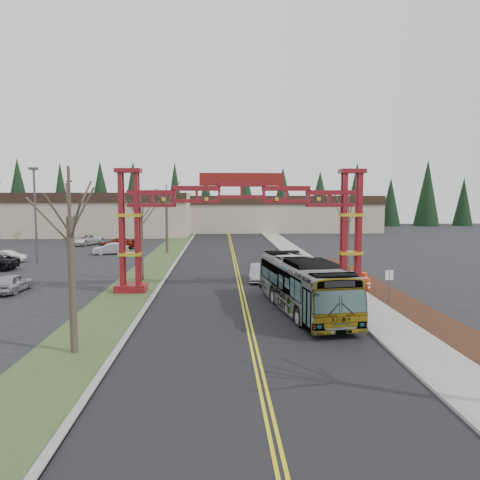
{
  "coord_description": "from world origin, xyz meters",
  "views": [
    {
      "loc": [
        -1.52,
        -15.63,
        6.96
      ],
      "look_at": [
        -0.2,
        15.6,
        4.01
      ],
      "focal_mm": 35.0,
      "sensor_mm": 36.0,
      "label": 1
    }
  ],
  "objects": [
    {
      "name": "bare_tree_median_near",
      "position": [
        -8.0,
        4.79,
        6.03
      ],
      "size": [
        3.28,
        3.28,
        8.24
      ],
      "color": "#382D26",
      "rests_on": "ground"
    },
    {
      "name": "silver_sedan",
      "position": [
        1.68,
        22.08,
        0.7
      ],
      "size": [
        1.98,
        4.4,
        1.4
      ],
      "primitive_type": "imported",
      "rotation": [
        0.0,
        0.0,
        -0.12
      ],
      "color": "#A5A8AD",
      "rests_on": "ground"
    },
    {
      "name": "parked_car_near_a",
      "position": [
        -16.6,
        18.39,
        0.69
      ],
      "size": [
        1.83,
        4.14,
        1.39
      ],
      "primitive_type": "imported",
      "rotation": [
        0.0,
        0.0,
        3.09
      ],
      "color": "#A6A6AD",
      "rests_on": "ground"
    },
    {
      "name": "bare_tree_median_mid",
      "position": [
        -8.0,
        22.82,
        5.41
      ],
      "size": [
        2.96,
        2.96,
        7.41
      ],
      "color": "#382D26",
      "rests_on": "ground"
    },
    {
      "name": "bare_tree_right_far",
      "position": [
        10.0,
        25.99,
        5.09
      ],
      "size": [
        2.89,
        2.89,
        7.03
      ],
      "color": "#382D26",
      "rests_on": "ground"
    },
    {
      "name": "light_pole_far",
      "position": [
        -24.25,
        56.25,
        5.37
      ],
      "size": [
        0.81,
        0.4,
        9.29
      ],
      "color": "#3F3F44",
      "rests_on": "ground"
    },
    {
      "name": "lane_line_left",
      "position": [
        -0.12,
        25.0,
        0.03
      ],
      "size": [
        0.12,
        100.0,
        0.01
      ],
      "primitive_type": "cube",
      "color": "gold",
      "rests_on": "road"
    },
    {
      "name": "barrel_south",
      "position": [
        9.2,
        17.72,
        0.46
      ],
      "size": [
        0.5,
        0.5,
        0.93
      ],
      "color": "#E33E0C",
      "rests_on": "ground"
    },
    {
      "name": "lane_line_right",
      "position": [
        0.12,
        25.0,
        0.03
      ],
      "size": [
        0.12,
        100.0,
        0.01
      ],
      "primitive_type": "cube",
      "color": "gold",
      "rests_on": "road"
    },
    {
      "name": "landscape_strip",
      "position": [
        10.2,
        10.0,
        0.06
      ],
      "size": [
        2.6,
        50.0,
        0.12
      ],
      "primitive_type": "cube",
      "color": "black",
      "rests_on": "ground"
    },
    {
      "name": "grass_median",
      "position": [
        -8.0,
        25.0,
        0.04
      ],
      "size": [
        4.0,
        110.0,
        0.08
      ],
      "primitive_type": "cube",
      "color": "#314824",
      "rests_on": "ground"
    },
    {
      "name": "transit_bus",
      "position": [
        3.44,
        11.79,
        1.63
      ],
      "size": [
        4.32,
        11.97,
        3.26
      ],
      "primitive_type": "imported",
      "rotation": [
        0.0,
        0.0,
        0.14
      ],
      "color": "#A8ACB0",
      "rests_on": "ground"
    },
    {
      "name": "parked_car_far_b",
      "position": [
        -20.66,
        51.41,
        0.77
      ],
      "size": [
        4.61,
        6.07,
        1.53
      ],
      "primitive_type": "imported",
      "rotation": [
        0.0,
        0.0,
        -0.43
      ],
      "color": "silver",
      "rests_on": "ground"
    },
    {
      "name": "retail_building_west",
      "position": [
        -30.0,
        71.96,
        3.76
      ],
      "size": [
        46.0,
        22.3,
        7.5
      ],
      "color": "#B8A98D",
      "rests_on": "ground"
    },
    {
      "name": "retail_building_east",
      "position": [
        10.0,
        79.95,
        3.51
      ],
      "size": [
        38.0,
        20.3,
        7.0
      ],
      "color": "#B8A98D",
      "rests_on": "ground"
    },
    {
      "name": "bare_tree_median_far",
      "position": [
        -8.0,
        41.11,
        6.15
      ],
      "size": [
        3.23,
        3.23,
        8.32
      ],
      "color": "#382D26",
      "rests_on": "ground"
    },
    {
      "name": "parked_car_far_a",
      "position": [
        -14.64,
        40.5,
        0.68
      ],
      "size": [
        4.36,
        2.53,
        1.36
      ],
      "primitive_type": "imported",
      "rotation": [
        0.0,
        0.0,
        5.0
      ],
      "color": "#B8BCC1",
      "rests_on": "ground"
    },
    {
      "name": "barrel_north",
      "position": [
        9.9,
        23.47,
        0.44
      ],
      "size": [
        0.48,
        0.48,
        0.88
      ],
      "color": "#E33E0C",
      "rests_on": "ground"
    },
    {
      "name": "curb_right",
      "position": [
        6.15,
        25.0,
        0.07
      ],
      "size": [
        0.3,
        110.0,
        0.15
      ],
      "primitive_type": "cube",
      "color": "gray",
      "rests_on": "ground"
    },
    {
      "name": "conifer_treeline",
      "position": [
        0.25,
        92.0,
        6.49
      ],
      "size": [
        116.1,
        5.6,
        13.0
      ],
      "color": "black",
      "rests_on": "ground"
    },
    {
      "name": "ground",
      "position": [
        0.0,
        0.0,
        0.0
      ],
      "size": [
        200.0,
        200.0,
        0.0
      ],
      "primitive_type": "plane",
      "color": "black",
      "rests_on": "ground"
    },
    {
      "name": "parked_car_mid_a",
      "position": [
        -15.18,
        46.44,
        0.7
      ],
      "size": [
        4.86,
        1.99,
        1.41
      ],
      "primitive_type": "imported",
      "rotation": [
        0.0,
        0.0,
        4.72
      ],
      "color": "maroon",
      "rests_on": "ground"
    },
    {
      "name": "gateway_arch",
      "position": [
        0.0,
        18.0,
        5.98
      ],
      "size": [
        18.2,
        1.6,
        8.9
      ],
      "color": "#610C0E",
      "rests_on": "ground"
    },
    {
      "name": "curb_left",
      "position": [
        -6.15,
        25.0,
        0.07
      ],
      "size": [
        0.3,
        110.0,
        0.15
      ],
      "primitive_type": "cube",
      "color": "gray",
      "rests_on": "ground"
    },
    {
      "name": "sidewalk_right",
      "position": [
        7.6,
        25.0,
        0.08
      ],
      "size": [
        2.6,
        110.0,
        0.14
      ],
      "primitive_type": "cube",
      "color": "gray",
      "rests_on": "ground"
    },
    {
      "name": "light_pole_near",
      "position": [
        -20.67,
        33.64,
        5.72
      ],
      "size": [
        0.86,
        0.43,
        9.88
      ],
      "color": "#3F3F44",
      "rests_on": "ground"
    },
    {
      "name": "street_sign",
      "position": [
        9.21,
        13.31,
        1.62
      ],
      "size": [
        0.51,
        0.06,
        2.26
      ],
      "color": "#3F3F44",
      "rests_on": "ground"
    },
    {
      "name": "road",
      "position": [
        0.0,
        25.0,
        0.01
      ],
      "size": [
        12.0,
        110.0,
        0.02
      ],
      "primitive_type": "cube",
      "color": "black",
      "rests_on": "ground"
    },
    {
      "name": "barrel_mid",
      "position": [
        9.54,
        19.64,
        0.53
      ],
      "size": [
        0.57,
        0.57,
        1.06
      ],
      "color": "#E33E0C",
      "rests_on": "ground"
    },
    {
      "name": "parked_car_near_b",
      "position": [
        -23.94,
        34.26,
        0.61
      ],
      "size": [
        3.89,
        1.89,
        1.23
      ],
      "primitive_type": "imported",
      "rotation": [
        0.0,
        0.0,
        1.41
      ],
      "color": "silver",
      "rests_on": "ground"
    }
  ]
}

